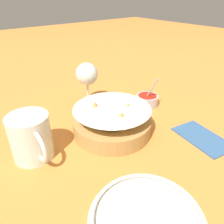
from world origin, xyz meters
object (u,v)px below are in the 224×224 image
object	(u,v)px
wine_glass	(87,76)
food_basket	(112,121)
side_plate	(147,218)
sauce_cup	(147,100)
beer_mug	(31,139)

from	to	relation	value
wine_glass	food_basket	bearing A→B (deg)	-13.04
food_basket	wine_glass	world-z (taller)	wine_glass
side_plate	food_basket	bearing A→B (deg)	153.81
side_plate	wine_glass	bearing A→B (deg)	159.20
food_basket	sauce_cup	world-z (taller)	sauce_cup
food_basket	beer_mug	world-z (taller)	beer_mug
food_basket	sauce_cup	xyz separation A→B (m)	(-0.05, 0.19, -0.02)
beer_mug	side_plate	xyz separation A→B (m)	(0.28, 0.08, -0.04)
wine_glass	beer_mug	size ratio (longest dim) A/B	1.07
sauce_cup	side_plate	size ratio (longest dim) A/B	0.52
wine_glass	side_plate	distance (m)	0.47
food_basket	beer_mug	xyz separation A→B (m)	(-0.04, -0.21, 0.01)
food_basket	wine_glass	bearing A→B (deg)	166.96
wine_glass	side_plate	size ratio (longest dim) A/B	0.71
beer_mug	sauce_cup	bearing A→B (deg)	92.16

